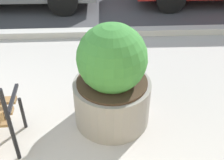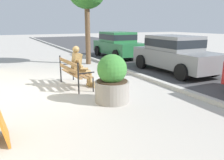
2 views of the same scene
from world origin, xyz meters
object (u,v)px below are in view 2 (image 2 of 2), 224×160
Objects in this scene: park_bench at (73,71)px; parked_car_green at (118,44)px; concrete_planter at (112,80)px; leaning_signboard at (0,118)px; parked_car_grey at (175,53)px; bronze_statue_seated at (81,67)px.

park_bench is 0.44× the size of parked_car_green.
concrete_planter is (1.93, 0.45, 0.05)m from park_bench.
park_bench is 2.02× the size of leaning_signboard.
park_bench is at bearing -85.99° from parked_car_grey.
leaning_signboard is (8.37, -6.93, -0.39)m from parked_car_green.
leaning_signboard is (2.96, -2.28, -0.09)m from park_bench.
parked_car_grey reaches higher than concrete_planter.
concrete_planter reaches higher than leaning_signboard.
bronze_statue_seated is at bearing -172.26° from concrete_planter.
parked_car_grey reaches higher than bronze_statue_seated.
parked_car_grey is at bearing 96.69° from bronze_statue_seated.
leaning_signboard is at bearing -69.42° from concrete_planter.
concrete_planter is (1.74, 0.24, -0.08)m from bronze_statue_seated.
bronze_statue_seated is 1.52× the size of leaning_signboard.
bronze_statue_seated reaches higher than leaning_signboard.
park_bench reaches higher than leaning_signboard.
bronze_statue_seated is 0.33× the size of parked_car_grey.
parked_car_grey is at bearing 94.01° from park_bench.
park_bench is 0.31m from bronze_statue_seated.
parked_car_grey is 4.58× the size of leaning_signboard.
bronze_statue_seated is at bearing -38.40° from parked_car_green.
parked_car_green is 4.58× the size of leaning_signboard.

